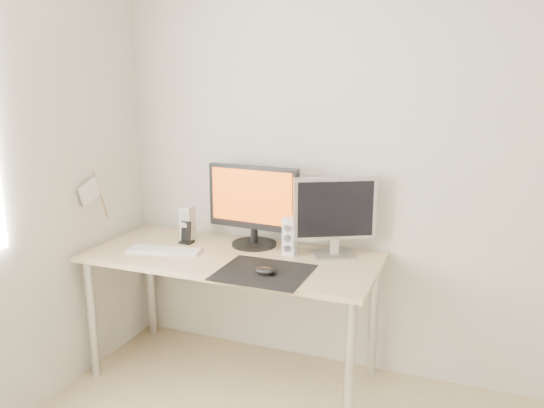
% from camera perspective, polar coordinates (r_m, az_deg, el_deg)
% --- Properties ---
extents(wall_back, '(3.50, 0.00, 3.50)m').
position_cam_1_polar(wall_back, '(2.91, 15.58, 4.54)').
color(wall_back, silver).
rests_on(wall_back, ground).
extents(mousepad, '(0.45, 0.40, 0.00)m').
position_cam_1_polar(mousepad, '(2.65, -0.92, -7.36)').
color(mousepad, black).
rests_on(mousepad, desk).
extents(mouse, '(0.10, 0.06, 0.04)m').
position_cam_1_polar(mouse, '(2.61, -0.76, -7.21)').
color(mouse, black).
rests_on(mouse, mousepad).
extents(desk, '(1.60, 0.70, 0.73)m').
position_cam_1_polar(desk, '(2.95, -4.33, -6.89)').
color(desk, '#D1B587').
rests_on(desk, ground).
extents(main_monitor, '(0.55, 0.28, 0.47)m').
position_cam_1_polar(main_monitor, '(3.01, -2.05, 0.12)').
color(main_monitor, black).
rests_on(main_monitor, desk).
extents(second_monitor, '(0.42, 0.25, 0.43)m').
position_cam_1_polar(second_monitor, '(2.85, 6.76, -0.95)').
color(second_monitor, '#B5B4B7').
rests_on(second_monitor, desk).
extents(speaker_left, '(0.07, 0.08, 0.21)m').
position_cam_1_polar(speaker_left, '(3.17, -9.08, -2.13)').
color(speaker_left, silver).
rests_on(speaker_left, desk).
extents(speaker_right, '(0.07, 0.08, 0.21)m').
position_cam_1_polar(speaker_right, '(2.89, 1.94, -3.48)').
color(speaker_right, white).
rests_on(speaker_right, desk).
extents(keyboard, '(0.43, 0.19, 0.02)m').
position_cam_1_polar(keyboard, '(3.03, -11.46, -4.90)').
color(keyboard, silver).
rests_on(keyboard, desk).
extents(phone_dock, '(0.07, 0.06, 0.13)m').
position_cam_1_polar(phone_dock, '(3.15, -9.20, -3.48)').
color(phone_dock, black).
rests_on(phone_dock, desk).
extents(pennant, '(0.01, 0.23, 0.29)m').
position_cam_1_polar(pennant, '(3.15, -18.69, 1.20)').
color(pennant, '#A57F54').
rests_on(pennant, wall_left).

